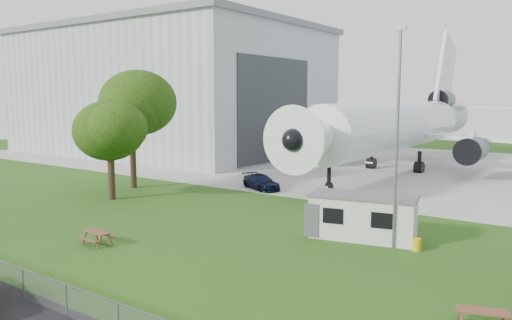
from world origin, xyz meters
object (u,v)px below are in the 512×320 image
Objects in this scene: airliner at (399,124)px; site_cabin at (363,217)px; hangar at (172,90)px; picnic_west at (98,244)px.

airliner is 30.12m from site_cabin.
site_cabin is at bearing -33.31° from hangar.
site_cabin is 15.57m from picnic_west.
hangar is 0.90× the size of airliner.
site_cabin reaches higher than picnic_west.
site_cabin is 3.87× the size of picnic_west.
hangar reaches higher than picnic_west.
hangar is 6.18× the size of site_cabin.
picnic_west is at bearing -50.45° from hangar.
airliner is 26.52× the size of picnic_west.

